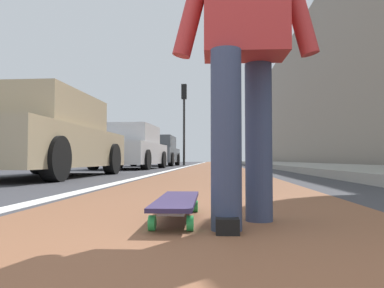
% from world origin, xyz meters
% --- Properties ---
extents(ground_plane, '(80.00, 80.00, 0.00)m').
position_xyz_m(ground_plane, '(10.00, 0.00, 0.00)').
color(ground_plane, '#38383D').
extents(bike_lane_paint, '(56.00, 2.20, 0.00)m').
position_xyz_m(bike_lane_paint, '(24.00, 0.00, 0.00)').
color(bike_lane_paint, brown).
rests_on(bike_lane_paint, ground).
extents(lane_stripe_white, '(52.00, 0.16, 0.01)m').
position_xyz_m(lane_stripe_white, '(20.00, 1.25, 0.00)').
color(lane_stripe_white, silver).
rests_on(lane_stripe_white, ground).
extents(sidewalk_curb, '(52.00, 3.20, 0.15)m').
position_xyz_m(sidewalk_curb, '(18.00, -3.59, 0.07)').
color(sidewalk_curb, '#9E9B93').
rests_on(sidewalk_curb, ground).
extents(building_facade, '(40.00, 1.20, 9.35)m').
position_xyz_m(building_facade, '(22.00, -6.23, 4.67)').
color(building_facade, gray).
rests_on(building_facade, ground).
extents(skateboard, '(0.84, 0.22, 0.11)m').
position_xyz_m(skateboard, '(1.10, 0.11, 0.09)').
color(skateboard, green).
rests_on(skateboard, ground).
extents(skater_person, '(0.46, 0.72, 1.64)m').
position_xyz_m(skater_person, '(0.95, -0.24, 0.94)').
color(skater_person, '#384260').
rests_on(skater_person, ground).
extents(parked_car_near, '(4.40, 1.89, 1.49)m').
position_xyz_m(parked_car_near, '(5.62, 2.99, 0.72)').
color(parked_car_near, tan).
rests_on(parked_car_near, ground).
extents(parked_car_mid, '(4.20, 2.03, 1.47)m').
position_xyz_m(parked_car_mid, '(11.56, 2.82, 0.70)').
color(parked_car_mid, silver).
rests_on(parked_car_mid, ground).
extents(parked_car_far, '(4.23, 2.01, 1.49)m').
position_xyz_m(parked_car_far, '(17.56, 2.90, 0.72)').
color(parked_car_far, '#4C5156').
rests_on(parked_car_far, ground).
extents(traffic_light, '(0.33, 0.28, 4.39)m').
position_xyz_m(traffic_light, '(18.94, 1.65, 3.02)').
color(traffic_light, '#2D2D2D').
rests_on(traffic_light, ground).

